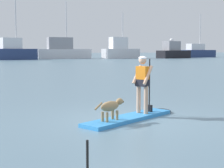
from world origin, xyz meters
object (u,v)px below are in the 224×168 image
Objects in this scene: person_paddler at (143,80)px; moored_boat_starboard at (197,52)px; dog at (111,106)px; paddleboard at (134,117)px; moored_boat_far_port at (14,51)px; moored_boat_far_starboard at (63,51)px; moored_boat_port at (120,51)px; moored_boat_outer at (173,52)px.

moored_boat_starboard is at bearing 47.81° from person_paddler.
dog is (-1.27, -0.50, -0.58)m from person_paddler.
moored_boat_far_port reaches higher than paddleboard.
moored_boat_port is at bearing -20.94° from moored_boat_far_starboard.
paddleboard is 73.58m from moored_boat_outer.
dog is 0.08× the size of moored_boat_far_port.
moored_boat_far_port is at bearing -178.68° from moored_boat_starboard.
dog is at bearing -119.04° from moored_boat_port.
paddleboard is 84.74m from moored_boat_starboard.
person_paddler is 0.16× the size of moored_boat_port.
moored_boat_outer reaches higher than paddleboard.
moored_boat_port reaches higher than dog.
paddleboard is 2.11× the size of person_paddler.
moored_boat_starboard is (24.20, 2.28, -0.41)m from moored_boat_port.
moored_boat_far_port reaches higher than dog.
person_paddler is at bearing -107.67° from moored_boat_far_starboard.
person_paddler reaches higher than dog.
person_paddler is at bearing -98.64° from moored_boat_far_port.
paddleboard is 68.24m from moored_boat_far_starboard.
moored_boat_far_port is (9.70, 61.57, 1.58)m from paddleboard.
moored_boat_far_starboard is 12.66m from moored_boat_port.
moored_boat_starboard reaches higher than dog.
moored_boat_port is at bearing 61.69° from person_paddler.
moored_boat_far_starboard is 1.40× the size of moored_boat_outer.
moored_boat_far_port reaches higher than moored_boat_starboard.
moored_boat_starboard reaches higher than moored_boat_port.
moored_boat_starboard reaches higher than moored_boat_outer.
paddleboard is at bearing 21.45° from dog.
moored_boat_port is at bearing 61.47° from paddleboard.
paddleboard is at bearing -132.31° from moored_boat_starboard.
moored_boat_far_port is at bearing 174.02° from moored_boat_outer.
dog is 0.10× the size of moored_boat_port.
moored_boat_starboard is (11.55, 4.84, -0.11)m from moored_boat_outer.
moored_boat_starboard is (57.03, 62.66, 1.31)m from paddleboard.
moored_boat_far_port is at bearing 81.04° from paddleboard.
paddleboard is 68.75m from moored_boat_port.
dog is at bearing -158.55° from person_paddler.
moored_boat_port is at bearing -174.62° from moored_boat_starboard.
moored_boat_far_port reaches higher than moored_boat_outer.
moored_boat_starboard is at bearing 22.73° from moored_boat_outer.
paddleboard is at bearing -107.93° from moored_boat_far_starboard.
moored_boat_port is (33.72, 60.74, 1.31)m from dog.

